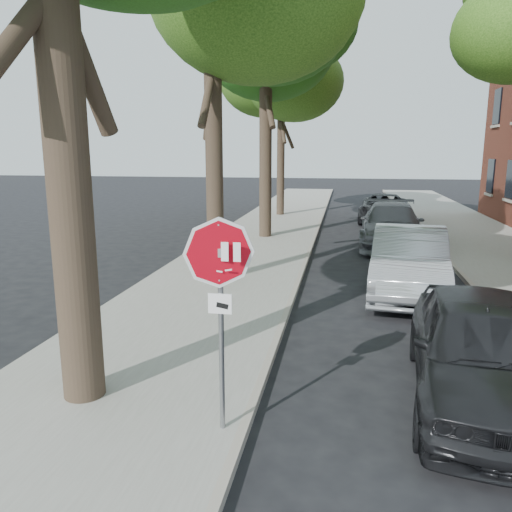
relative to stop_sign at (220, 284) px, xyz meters
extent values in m
plane|color=black|center=(0.70, 0.03, -1.95)|extent=(120.00, 120.00, 0.00)
cube|color=gray|center=(-1.80, 12.03, -1.89)|extent=(4.00, 55.00, 0.12)
cube|color=gray|center=(6.70, 12.03, -1.89)|extent=(4.00, 55.00, 0.12)
cube|color=#9E9384|center=(0.25, 12.03, -1.88)|extent=(0.12, 55.00, 0.13)
cube|color=#9E9384|center=(4.65, 12.03, -1.88)|extent=(0.12, 55.00, 0.13)
cylinder|color=gray|center=(0.00, 0.03, -0.53)|extent=(0.06, 0.06, 2.60)
cube|color=#99999E|center=(0.00, 0.00, 0.37)|extent=(0.05, 0.06, 0.10)
cylinder|color=#99999E|center=(0.00, -0.01, 0.37)|extent=(0.76, 0.32, 0.82)
cylinder|color=white|center=(0.00, -0.02, 0.37)|extent=(0.76, 0.32, 0.82)
cylinder|color=#B90715|center=(0.00, -0.03, 0.37)|extent=(0.68, 0.29, 0.74)
cube|color=white|center=(-0.21, -0.04, 0.39)|extent=(0.08, 0.00, 0.22)
cube|color=white|center=(-0.07, -0.04, 0.39)|extent=(0.08, 0.00, 0.22)
cube|color=white|center=(0.07, -0.04, 0.39)|extent=(0.08, 0.00, 0.22)
cube|color=white|center=(0.21, -0.04, 0.39)|extent=(0.08, 0.00, 0.22)
cube|color=silver|center=(-0.11, -0.04, 0.18)|extent=(0.08, 0.00, 0.03)
cube|color=silver|center=(0.00, -0.04, 0.16)|extent=(0.08, 0.00, 0.03)
cube|color=silver|center=(0.11, -0.04, 0.18)|extent=(0.08, 0.00, 0.03)
cube|color=white|center=(0.00, -0.01, -0.23)|extent=(0.28, 0.02, 0.24)
cube|color=black|center=(0.03, -0.03, -0.25)|extent=(0.15, 0.00, 0.08)
cylinder|color=black|center=(-2.10, 0.53, 2.92)|extent=(0.56, 0.56, 9.50)
cylinder|color=black|center=(-1.90, 7.03, 2.92)|extent=(0.44, 0.44, 9.50)
ellipsoid|color=#1D440F|center=(-2.70, 7.82, 5.18)|extent=(3.99, 3.99, 3.19)
cylinder|color=black|center=(-1.70, 14.03, 3.17)|extent=(0.48, 0.48, 10.00)
ellipsoid|color=#1D4A0E|center=(-1.70, 14.03, 5.97)|extent=(4.62, 4.62, 3.70)
ellipsoid|color=#1D4A0E|center=(-2.54, 14.87, 5.55)|extent=(4.20, 4.20, 3.36)
cylinder|color=black|center=(-2.00, 21.03, 2.67)|extent=(0.40, 0.40, 9.00)
ellipsoid|color=#1D440F|center=(-2.00, 21.03, 5.19)|extent=(4.16, 4.16, 3.33)
ellipsoid|color=#1D440F|center=(-1.06, 20.46, 6.14)|extent=(3.40, 3.40, 2.72)
ellipsoid|color=#1D440F|center=(-2.76, 21.78, 4.81)|extent=(3.78, 3.78, 3.02)
imported|color=black|center=(3.30, 1.53, -1.18)|extent=(2.28, 4.68, 1.54)
imported|color=#A5A8AD|center=(2.97, 6.97, -1.14)|extent=(2.19, 5.04, 1.61)
imported|color=#4F5054|center=(3.09, 13.30, -1.17)|extent=(2.50, 5.51, 1.56)
imported|color=black|center=(3.30, 19.77, -1.26)|extent=(2.74, 5.12, 1.37)
camera|label=1|loc=(1.38, -5.37, 1.50)|focal=35.00mm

